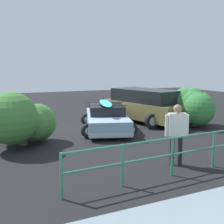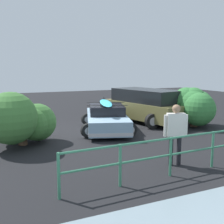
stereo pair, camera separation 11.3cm
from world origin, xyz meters
The scene contains 7 objects.
ground_plane centered at (0.00, 0.00, -0.01)m, with size 44.00×44.00×0.02m, color black.
sedan_car centered at (-0.46, 0.21, 0.58)m, with size 3.13×4.61×1.46m.
suv_car centered at (-3.19, -0.83, 0.91)m, with size 3.32×5.19×1.76m.
person_bystander centered at (-0.42, 5.44, 1.10)m, with size 0.67×0.38×1.83m.
railing_fence centered at (-1.32, 6.03, 0.71)m, with size 9.22×0.43×1.07m.
bush_near_left centered at (3.54, 1.31, 1.03)m, with size 2.69×2.64×2.07m.
bush_near_right centered at (-4.82, 1.18, 1.03)m, with size 2.07×2.37×1.93m.
Camera 2 is at (4.60, 12.01, 2.88)m, focal length 45.00 mm.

